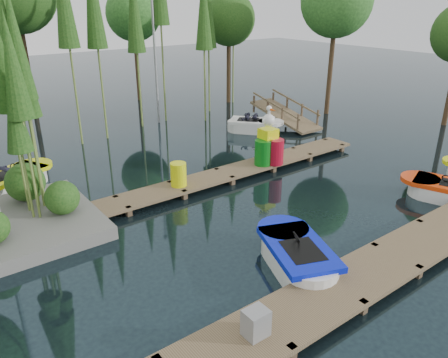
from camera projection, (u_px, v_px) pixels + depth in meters
ground_plane at (221, 221)px, 13.18m from camera, size 90.00×90.00×0.00m
near_dock at (340, 289)px, 9.77m from camera, size 18.00×1.50×0.50m
far_dock at (201, 181)px, 15.49m from camera, size 15.00×1.20×0.50m
tree_screen at (22, 1)px, 17.49m from camera, size 34.42×18.53×10.31m
lamp_rear at (154, 40)px, 21.85m from camera, size 0.30×0.30×7.25m
ramp at (285, 114)px, 22.73m from camera, size 1.50×3.94×1.49m
boat_blue at (297, 256)px, 10.89m from camera, size 2.37×3.30×1.02m
boat_red at (447, 192)px, 14.52m from camera, size 2.17×3.11×0.96m
boat_yellow_far at (14, 180)px, 15.33m from camera, size 3.22×2.52×1.47m
boat_white_far at (253, 126)px, 21.83m from camera, size 2.79×2.97×1.33m
utility_cabinet at (256, 323)px, 8.25m from camera, size 0.46×0.39×0.56m
yellow_barrel at (178, 174)px, 14.79m from camera, size 0.54×0.54×0.81m
drum_cluster at (269, 146)px, 16.78m from camera, size 1.29×1.19×2.23m
seagull_post at (257, 152)px, 16.71m from camera, size 0.44×0.24×0.71m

